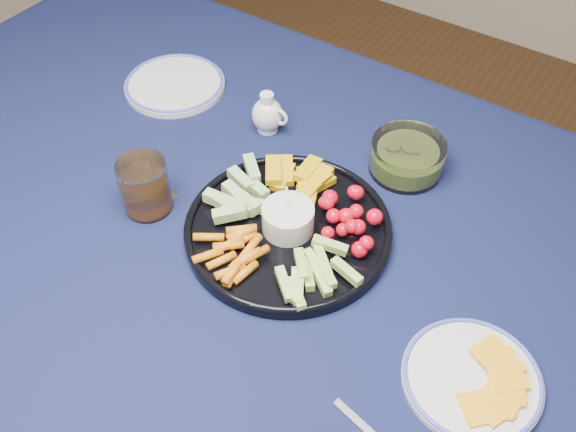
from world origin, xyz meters
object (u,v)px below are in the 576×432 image
Objects in this scene: juice_tumbler at (145,189)px; pickle_bowl at (407,158)px; crudite_platter at (287,226)px; side_plate_extra at (175,84)px; cheese_plate at (472,378)px; dining_table at (244,251)px; creamer_pitcher at (268,115)px.

pickle_bowl is at bearing 45.65° from juice_tumbler.
side_plate_extra is (-0.41, 0.20, -0.01)m from crudite_platter.
juice_tumbler is at bearing -179.88° from cheese_plate.
juice_tumbler is (-0.32, -0.33, 0.01)m from pickle_bowl.
cheese_plate is at bearing -8.45° from dining_table.
juice_tumbler reaches higher than side_plate_extra.
crudite_platter is 0.27m from creamer_pitcher.
pickle_bowl is 0.64× the size of side_plate_extra.
dining_table is at bearing -32.93° from side_plate_extra.
pickle_bowl reaches higher than side_plate_extra.
cheese_plate is at bearing -27.50° from creamer_pitcher.
cheese_plate is at bearing 0.12° from juice_tumbler.
crudite_platter is 2.57× the size of pickle_bowl.
juice_tumbler is (-0.23, -0.08, 0.02)m from crudite_platter.
dining_table is at bearing 24.61° from juice_tumbler.
side_plate_extra is at bearing 160.07° from cheese_plate.
crudite_platter reaches higher than side_plate_extra.
cheese_plate reaches higher than dining_table.
side_plate_extra is (-0.77, 0.28, -0.00)m from cheese_plate.
creamer_pitcher is at bearing 79.86° from juice_tumbler.
juice_tumbler reaches higher than cheese_plate.
pickle_bowl is 0.51m from side_plate_extra.
dining_table is 0.46m from cheese_plate.
crudite_platter reaches higher than juice_tumbler.
juice_tumbler is at bearing -100.14° from creamer_pitcher.
dining_table is at bearing -65.93° from creamer_pitcher.
crudite_platter is 1.78× the size of cheese_plate.
crudite_platter is 0.46m from side_plate_extra.
crudite_platter reaches higher than creamer_pitcher.
juice_tumbler reaches higher than creamer_pitcher.
crudite_platter is at bearing 9.35° from dining_table.
pickle_bowl is at bearing 9.78° from creamer_pitcher.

